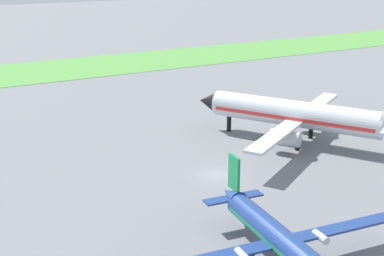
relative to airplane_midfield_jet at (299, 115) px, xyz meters
The scene contains 4 objects.
ground_plane 18.79m from the airplane_midfield_jet, 164.88° to the right, with size 600.00×600.00×0.00m, color slate.
grass_taxiway_strip 76.42m from the airplane_midfield_jet, 103.36° to the left, with size 360.00×28.00×0.08m, color #549342.
airplane_midfield_jet is the anchor object (origin of this frame).
airplane_foreground_turboprop 35.25m from the airplane_midfield_jet, 133.55° to the right, with size 25.51×21.89×7.65m.
Camera 1 is at (-34.56, -53.43, 26.58)m, focal length 49.60 mm.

